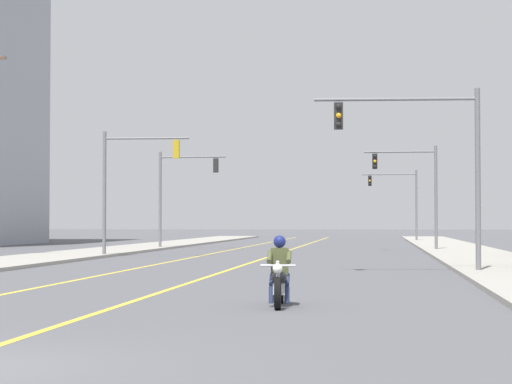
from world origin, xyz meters
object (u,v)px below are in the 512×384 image
Objects in this scene: traffic_signal_near_left at (129,175)px; traffic_signal_mid_right at (415,182)px; traffic_signal_far_right at (400,194)px; traffic_signal_mid_left at (179,185)px; traffic_signal_near_right at (429,150)px; motorcycle_with_rider at (279,278)px.

traffic_signal_mid_right is at bearing 37.31° from traffic_signal_near_left.
traffic_signal_mid_right is at bearing -89.55° from traffic_signal_far_right.
traffic_signal_mid_left is at bearing -120.92° from traffic_signal_far_right.
traffic_signal_mid_left is (-14.28, 27.79, -0.07)m from traffic_signal_near_right.
traffic_signal_near_right is at bearing -91.16° from traffic_signal_mid_right.
traffic_signal_mid_right and traffic_signal_mid_left have the same top height.
motorcycle_with_rider is at bearing -69.09° from traffic_signal_near_left.
traffic_signal_near_left is at bearing -142.69° from traffic_signal_mid_right.
traffic_signal_mid_left is at bearing 168.43° from traffic_signal_mid_right.
motorcycle_with_rider is 28.66m from traffic_signal_near_left.
motorcycle_with_rider is at bearing -75.46° from traffic_signal_mid_left.
traffic_signal_mid_right is 1.00× the size of traffic_signal_mid_left.
traffic_signal_near_right is at bearing -90.32° from traffic_signal_far_right.
traffic_signal_near_left is at bearing -110.33° from traffic_signal_far_right.
traffic_signal_near_left is at bearing -88.48° from traffic_signal_mid_left.
traffic_signal_far_right is (0.29, 52.10, -0.05)m from traffic_signal_near_right.
traffic_signal_mid_right is at bearing 83.54° from motorcycle_with_rider.
motorcycle_with_rider is 0.35× the size of traffic_signal_near_left.
traffic_signal_far_right is at bearing 59.08° from traffic_signal_mid_left.
traffic_signal_mid_right is (14.41, 10.98, -0.00)m from traffic_signal_near_left.
traffic_signal_mid_right is (0.50, 24.76, -0.08)m from traffic_signal_near_right.
traffic_signal_near_right and traffic_signal_mid_left have the same top height.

